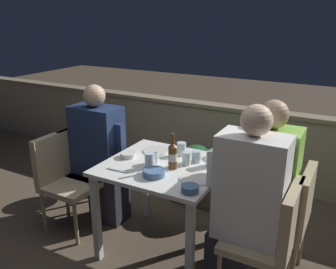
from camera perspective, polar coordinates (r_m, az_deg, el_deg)
The scene contains 26 objects.
ground_plane at distance 3.06m, azimuth -0.57°, elevation -17.75°, with size 16.00×16.00×0.00m, color brown.
parapet_wall at distance 4.10m, azimuth 9.91°, elevation -1.23°, with size 9.00×0.18×0.85m.
dining_table at distance 2.72m, azimuth -0.62°, elevation -6.92°, with size 0.88×0.81×0.75m.
planter_hedge at distance 3.55m, azimuth 7.08°, elevation -6.25°, with size 0.73×0.47×0.57m.
chair_left_near at distance 3.22m, azimuth -16.44°, elevation -5.97°, with size 0.43×0.43×0.85m.
chair_left_far at distance 3.39m, azimuth -13.14°, elevation -4.36°, with size 0.43×0.43×0.85m.
person_navy_jumper at distance 3.23m, azimuth -10.69°, elevation -3.19°, with size 0.50×0.26×1.26m.
chair_right_near at distance 2.41m, azimuth 16.49°, elevation -15.00°, with size 0.43×0.43×0.85m.
person_white_polo at distance 2.36m, azimuth 12.23°, elevation -10.95°, with size 0.50×0.26×1.33m.
chair_right_far at distance 2.64m, azimuth 18.75°, elevation -11.93°, with size 0.43×0.43×0.85m.
person_green_blouse at distance 2.61m, azimuth 14.89°, elevation -8.46°, with size 0.48×0.26×1.30m.
beer_bottle at distance 2.57m, azimuth 0.77°, elevation -3.35°, with size 0.07×0.07×0.27m.
plate_0 at distance 2.45m, azimuth 4.37°, elevation -7.17°, with size 0.21×0.21×0.01m.
plate_1 at distance 2.92m, azimuth -1.94°, elevation -2.64°, with size 0.21×0.21×0.01m.
bowl_0 at distance 2.49m, azimuth -2.27°, elevation -6.08°, with size 0.16×0.16×0.05m.
bowl_1 at distance 2.82m, azimuth -6.43°, elevation -3.21°, with size 0.12×0.12×0.04m.
bowl_2 at distance 2.80m, azimuth 7.66°, elevation -3.48°, with size 0.14×0.14×0.03m.
bowl_3 at distance 2.28m, azimuth 3.54°, elevation -8.62°, with size 0.11×0.11×0.05m.
glass_cup_0 at distance 2.66m, azimuth 2.99°, elevation -3.85°, with size 0.07×0.07×0.10m.
glass_cup_1 at distance 2.65m, azimuth 6.98°, elevation -3.91°, with size 0.08×0.08×0.11m.
glass_cup_2 at distance 2.72m, azimuth 4.59°, elevation -3.51°, with size 0.07×0.07×0.09m.
glass_cup_3 at distance 2.69m, azimuth -2.19°, elevation -3.59°, with size 0.06×0.06×0.10m.
glass_cup_4 at distance 2.61m, azimuth -2.99°, elevation -4.16°, with size 0.07×0.07×0.11m.
glass_cup_5 at distance 2.84m, azimuth 2.17°, elevation -2.31°, with size 0.07×0.07×0.10m.
fork_0 at distance 2.60m, azimuth -8.14°, elevation -5.68°, with size 0.17×0.03×0.01m.
potted_plant at distance 3.81m, azimuth -10.47°, elevation -3.42°, with size 0.31×0.31×0.65m.
Camera 1 is at (1.20, -2.14, 1.82)m, focal length 38.00 mm.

